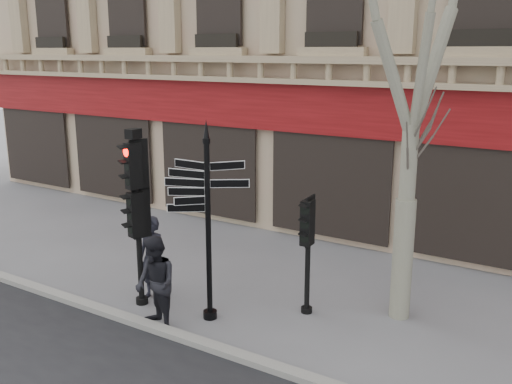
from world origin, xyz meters
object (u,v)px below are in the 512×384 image
pedestrian_b (156,284)px  pedestrian_a (153,259)px  fingerpost (207,188)px  traffic_signal_main (137,196)px  traffic_signal_secondary (308,235)px

pedestrian_b → pedestrian_a: bearing=159.1°
fingerpost → traffic_signal_main: fingerpost is taller
fingerpost → traffic_signal_main: bearing=163.4°
pedestrian_a → pedestrian_b: (0.94, -0.96, 0.00)m
traffic_signal_secondary → pedestrian_b: 3.03m
traffic_signal_secondary → pedestrian_b: bearing=-139.2°
traffic_signal_main → pedestrian_b: 1.82m
traffic_signal_main → traffic_signal_secondary: size_ratio=1.56×
traffic_signal_main → traffic_signal_secondary: bearing=40.9°
fingerpost → traffic_signal_main: (-1.58, -0.22, -0.32)m
traffic_signal_secondary → pedestrian_b: size_ratio=1.30×
traffic_signal_secondary → pedestrian_a: (-3.02, -1.12, -0.73)m
fingerpost → traffic_signal_main: size_ratio=1.07×
traffic_signal_main → pedestrian_b: bearing=-17.1°
traffic_signal_secondary → fingerpost: bearing=-144.7°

